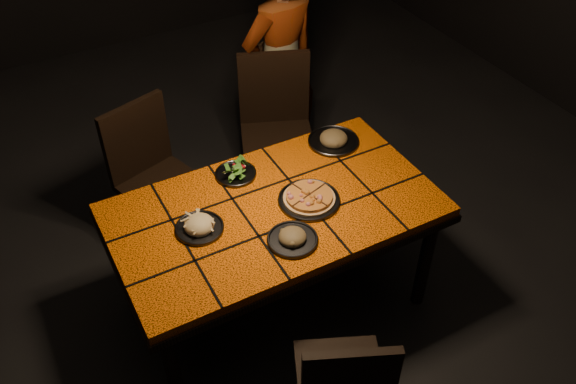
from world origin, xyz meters
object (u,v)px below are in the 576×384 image
dining_table (275,218)px  chair_far_left (151,169)px  chair_far_right (276,121)px  plate_pasta (199,226)px  chair_near (344,383)px  diner (280,69)px  plate_pizza (309,199)px

dining_table → chair_far_left: (-0.38, 0.84, -0.14)m
chair_far_left → chair_far_right: chair_far_right is taller
dining_table → plate_pasta: bearing=176.1°
dining_table → chair_near: bearing=-98.2°
dining_table → chair_near: (-0.12, -0.86, -0.19)m
chair_far_left → plate_pasta: bearing=-108.1°
chair_far_left → diner: 1.07m
plate_pasta → diner: bearing=47.1°
dining_table → chair_far_left: bearing=114.3°
chair_far_right → diner: diner is taller
dining_table → chair_far_right: (0.47, 0.89, -0.10)m
dining_table → diner: bearing=60.7°
dining_table → plate_pasta: size_ratio=6.94×
plate_pizza → plate_pasta: bearing=172.2°
plate_pizza → plate_pasta: 0.56m
dining_table → plate_pasta: (-0.39, 0.03, 0.10)m
diner → plate_pizza: bearing=58.5°
chair_near → diner: (0.75, 1.98, 0.30)m
diner → plate_pasta: diner is taller
chair_far_left → plate_pasta: 0.85m
chair_far_left → plate_pasta: (-0.01, -0.82, 0.24)m
dining_table → diner: 1.29m
dining_table → diner: size_ratio=1.04×
diner → plate_pizza: 1.25m
dining_table → chair_far_left: 0.93m
dining_table → chair_far_right: 1.01m
chair_near → plate_pasta: bearing=-49.3°
chair_far_left → plate_pizza: size_ratio=2.87×
chair_far_right → plate_pizza: chair_far_right is taller
chair_near → chair_far_left: (-0.26, 1.70, 0.05)m
chair_far_left → chair_far_right: size_ratio=0.94×
chair_near → plate_pasta: chair_near is taller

